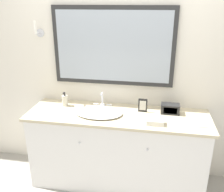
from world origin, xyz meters
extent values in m
cube|color=silver|center=(0.00, 0.64, 1.27)|extent=(8.00, 0.06, 2.55)
cube|color=#282828|center=(-0.10, 0.59, 1.51)|extent=(1.31, 0.04, 0.83)
cube|color=#9EA8B2|center=(-0.10, 0.57, 1.51)|extent=(1.22, 0.01, 0.74)
cylinder|color=silver|center=(-0.91, 0.60, 1.64)|extent=(0.09, 0.01, 0.09)
cylinder|color=silver|center=(-0.91, 0.55, 1.64)|extent=(0.02, 0.10, 0.02)
cylinder|color=white|center=(-0.91, 0.50, 1.71)|extent=(0.02, 0.02, 0.14)
cube|color=white|center=(0.00, 0.32, 0.41)|extent=(1.86, 0.55, 0.83)
cube|color=#C6B793|center=(0.00, 0.32, 0.84)|extent=(1.92, 0.59, 0.03)
sphere|color=silver|center=(-0.34, 0.03, 0.65)|extent=(0.02, 0.02, 0.02)
sphere|color=silver|center=(0.34, 0.03, 0.65)|extent=(0.02, 0.02, 0.02)
ellipsoid|color=white|center=(-0.19, 0.29, 0.87)|extent=(0.50, 0.34, 0.03)
cylinder|color=silver|center=(-0.19, 0.47, 0.87)|extent=(0.06, 0.06, 0.03)
cylinder|color=silver|center=(-0.19, 0.47, 0.96)|extent=(0.02, 0.02, 0.14)
cylinder|color=silver|center=(-0.19, 0.44, 1.03)|extent=(0.02, 0.07, 0.02)
cylinder|color=white|center=(-0.27, 0.47, 0.89)|extent=(0.06, 0.02, 0.02)
cylinder|color=white|center=(-0.12, 0.47, 0.89)|extent=(0.06, 0.02, 0.02)
cylinder|color=beige|center=(-0.62, 0.44, 0.92)|extent=(0.07, 0.07, 0.12)
cylinder|color=black|center=(-0.62, 0.44, 0.99)|extent=(0.02, 0.02, 0.03)
cube|color=black|center=(-0.62, 0.43, 1.01)|extent=(0.02, 0.03, 0.01)
cube|color=black|center=(0.54, 0.44, 0.91)|extent=(0.19, 0.11, 0.10)
cube|color=black|center=(0.54, 0.39, 0.91)|extent=(0.14, 0.01, 0.07)
cube|color=black|center=(0.25, 0.43, 0.93)|extent=(0.09, 0.01, 0.15)
cube|color=beige|center=(0.25, 0.42, 0.93)|extent=(0.07, 0.00, 0.11)
cube|color=silver|center=(0.39, 0.16, 0.88)|extent=(0.17, 0.10, 0.05)
cube|color=silver|center=(0.84, 0.21, 0.86)|extent=(0.15, 0.10, 0.01)
camera|label=1|loc=(0.36, -2.03, 1.98)|focal=40.00mm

